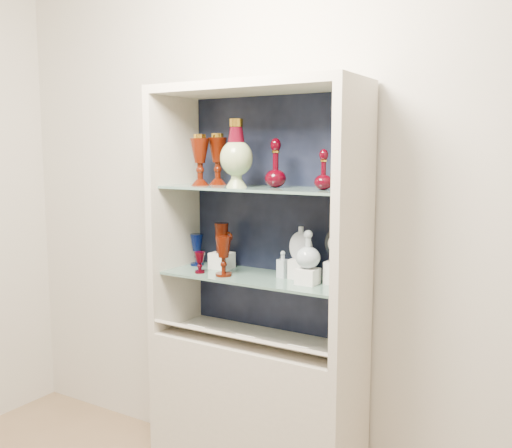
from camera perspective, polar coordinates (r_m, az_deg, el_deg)
The scene contains 30 objects.
wall_back at distance 2.82m, azimuth 2.33°, elevation 2.51°, with size 3.50×0.02×2.80m, color beige.
cabinet_base at distance 2.91m, azimuth 0.00°, elevation -18.40°, with size 1.00×0.40×0.75m, color beige.
cabinet_back_panel at distance 2.80m, azimuth 2.02°, elevation 0.94°, with size 0.98×0.02×1.15m, color black.
cabinet_side_left at distance 2.91m, azimuth -8.10°, elevation 1.12°, with size 0.04×0.40×1.15m, color beige.
cabinet_side_right at distance 2.42m, azimuth 9.75°, elevation -0.17°, with size 0.04×0.40×1.15m, color beige.
cabinet_top_cap at distance 2.63m, azimuth 0.00°, elevation 13.51°, with size 1.00×0.40×0.04m, color beige.
shelf_lower at distance 2.70m, azimuth 0.22°, elevation -5.35°, with size 0.92×0.34×0.01m, color slate.
shelf_upper at distance 2.64m, azimuth 0.23°, elevation 3.58°, with size 0.92×0.34×0.01m, color slate.
label_ledge at distance 2.67m, azimuth -1.25°, elevation -11.42°, with size 0.92×0.18×0.01m, color beige.
label_card_0 at distance 2.65m, azimuth -0.73°, elevation -11.22°, with size 0.10×0.07×0.00m, color white.
label_card_1 at distance 2.52m, azimuth 4.52°, elevation -12.19°, with size 0.10×0.07×0.00m, color white.
label_card_2 at distance 2.80m, azimuth -5.62°, elevation -10.23°, with size 0.10×0.07×0.00m, color white.
pedestal_lamp_left at distance 2.83m, azimuth -3.86°, elevation 6.49°, with size 0.10×0.10×0.25m, color #461104, non-canonical shape.
pedestal_lamp_right at distance 2.78m, azimuth -5.63°, elevation 6.39°, with size 0.09×0.09×0.25m, color #461104, non-canonical shape.
enamel_urn at distance 2.64m, azimuth -1.98°, elevation 7.09°, with size 0.15×0.15×0.31m, color #07420D, non-canonical shape.
ruby_decanter_a at distance 2.60m, azimuth 1.98°, elevation 6.42°, with size 0.10×0.10×0.25m, color #3C0009, non-canonical shape.
ruby_decanter_b at distance 2.45m, azimuth 6.78°, elevation 5.54°, with size 0.08×0.08×0.18m, color #3C0009, non-canonical shape.
lidded_bowl at distance 2.51m, azimuth 8.18°, elevation 4.56°, with size 0.09×0.09×0.10m, color #3C0009, non-canonical shape.
cobalt_goblet at distance 2.95m, azimuth -5.94°, elevation -2.57°, with size 0.07×0.07×0.16m, color #030C39, non-canonical shape.
ruby_goblet_tall at distance 2.69m, azimuth -3.27°, elevation -3.23°, with size 0.08×0.08×0.19m, color #461104, non-canonical shape.
ruby_goblet_small at distance 2.77m, azimuth -5.65°, elevation -3.85°, with size 0.05×0.05×0.10m, color #3C0009, non-canonical shape.
riser_ruby_pitcher at distance 2.87m, azimuth -3.43°, elevation -3.66°, with size 0.10×0.10×0.08m, color silver.
ruby_pitcher at distance 2.85m, azimuth -3.45°, elevation -1.39°, with size 0.11×0.07×0.15m, color #461104, non-canonical shape.
clear_square_bottle at distance 2.66m, azimuth 2.70°, elevation -4.03°, with size 0.04×0.04×0.13m, color #9EAFBA, non-canonical shape.
riser_flat_flask at distance 2.65m, azimuth 4.48°, elevation -4.48°, with size 0.09×0.09×0.09m, color silver.
flat_flask at distance 2.63m, azimuth 4.51°, elevation -1.84°, with size 0.11×0.05×0.16m, color silver, non-canonical shape.
riser_clear_round_decanter at distance 2.54m, azimuth 5.20°, elevation -5.22°, with size 0.09×0.09×0.07m, color silver.
clear_round_decanter at distance 2.52m, azimuth 5.23°, elevation -2.63°, with size 0.11×0.11×0.16m, color #9EAFBA, non-canonical shape.
riser_cameo_medallion at distance 2.56m, azimuth 7.90°, elevation -4.85°, with size 0.08×0.08×0.10m, color silver.
cameo_medallion at distance 2.53m, azimuth 7.95°, elevation -2.15°, with size 0.12×0.04×0.15m, color black, non-canonical shape.
Camera 1 is at (1.36, -0.71, 1.64)m, focal length 40.00 mm.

